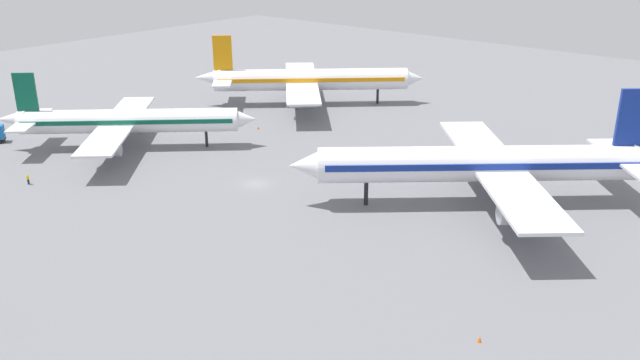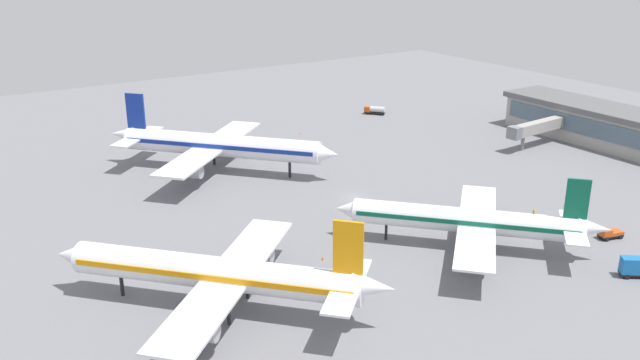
# 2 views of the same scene
# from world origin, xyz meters

# --- Properties ---
(ground) EXTENTS (288.00, 288.00, 0.00)m
(ground) POSITION_xyz_m (0.00, 0.00, 0.00)
(ground) COLOR slate
(airplane_at_gate) EXTENTS (45.45, 42.33, 17.03)m
(airplane_at_gate) POSITION_xyz_m (30.95, 16.02, 6.19)
(airplane_at_gate) COLOR white
(airplane_at_gate) RESTS_ON ground
(airplane_taxiing) EXTENTS (41.25, 39.46, 15.64)m
(airplane_taxiing) POSITION_xyz_m (-25.60, 42.41, 5.69)
(airplane_taxiing) COLOR white
(airplane_taxiing) RESTS_ON ground
(airplane_distant) EXTENTS (37.18, 35.62, 14.11)m
(airplane_distant) POSITION_xyz_m (-30.35, -2.21, 5.13)
(airplane_distant) COLOR white
(airplane_distant) RESTS_ON ground
(ground_crew_worker) EXTENTS (0.56, 0.47, 1.67)m
(ground_crew_worker) POSITION_xyz_m (-27.28, -23.08, 0.85)
(ground_crew_worker) COLOR #1E2338
(ground_crew_worker) RESTS_ON ground
(safety_cone_near_gate) EXTENTS (0.44, 0.44, 0.60)m
(safety_cone_near_gate) POSITION_xyz_m (47.06, -15.62, 0.30)
(safety_cone_near_gate) COLOR #EA590C
(safety_cone_near_gate) RESTS_ON ground
(safety_cone_mid_apron) EXTENTS (0.44, 0.44, 0.60)m
(safety_cone_mid_apron) POSITION_xyz_m (-20.70, 21.37, 0.30)
(safety_cone_mid_apron) COLOR #EA590C
(safety_cone_mid_apron) RESTS_ON ground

